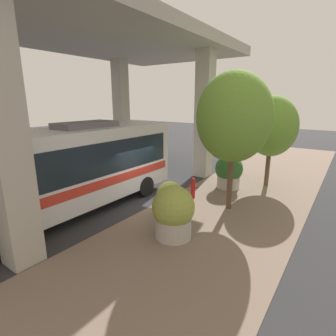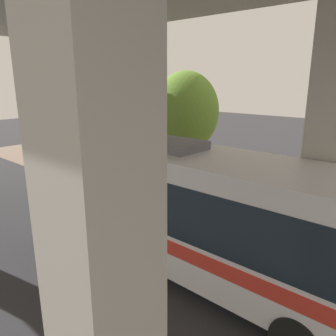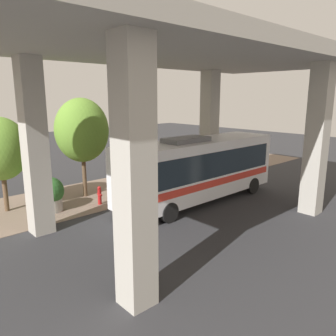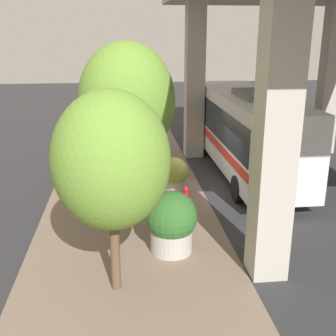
{
  "view_description": "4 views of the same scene",
  "coord_description": "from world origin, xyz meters",
  "views": [
    {
      "loc": [
        -7.01,
        8.84,
        4.68
      ],
      "look_at": [
        -0.61,
        -0.26,
        1.8
      ],
      "focal_mm": 28.0,
      "sensor_mm": 36.0,
      "label": 1
    },
    {
      "loc": [
        9.21,
        8.02,
        5.46
      ],
      "look_at": [
        -1.03,
        -1.02,
        1.75
      ],
      "focal_mm": 35.0,
      "sensor_mm": 36.0,
      "label": 2
    },
    {
      "loc": [
        14.42,
        -10.78,
        5.96
      ],
      "look_at": [
        1.46,
        1.13,
        2.07
      ],
      "focal_mm": 35.0,
      "sensor_mm": 36.0,
      "label": 3
    },
    {
      "loc": [
        -3.15,
        -15.1,
        6.07
      ],
      "look_at": [
        -1.38,
        0.7,
        0.95
      ],
      "focal_mm": 45.0,
      "sensor_mm": 36.0,
      "label": 4
    }
  ],
  "objects": [
    {
      "name": "street_tree_near",
      "position": [
        -3.42,
        -5.94,
        3.32
      ],
      "size": [
        2.7,
        2.7,
        4.95
      ],
      "color": "brown",
      "rests_on": "ground"
    },
    {
      "name": "planter_back",
      "position": [
        -2.35,
        1.9,
        0.94
      ],
      "size": [
        1.48,
        1.48,
        1.89
      ],
      "color": "#ADA89E",
      "rests_on": "ground"
    },
    {
      "name": "sidewalk_strip",
      "position": [
        -3.0,
        0.0,
        0.01
      ],
      "size": [
        6.0,
        40.0,
        0.02
      ],
      "color": "#7A6656",
      "rests_on": "ground"
    },
    {
      "name": "street_tree_far",
      "position": [
        -2.96,
        -1.61,
        4.0
      ],
      "size": [
        3.09,
        3.09,
        5.86
      ],
      "color": "brown",
      "rests_on": "ground"
    },
    {
      "name": "planter_front",
      "position": [
        -1.18,
        0.41,
        0.74
      ],
      "size": [
        1.13,
        1.13,
        1.45
      ],
      "color": "#ADA89E",
      "rests_on": "ground"
    },
    {
      "name": "ground_plane",
      "position": [
        0.0,
        0.0,
        0.0
      ],
      "size": [
        80.0,
        80.0,
        0.0
      ],
      "primitive_type": "plane",
      "color": "#2D2D30",
      "rests_on": "ground"
    },
    {
      "name": "bus",
      "position": [
        2.32,
        2.69,
        2.05
      ],
      "size": [
        2.73,
        10.48,
        3.8
      ],
      "color": "silver",
      "rests_on": "ground"
    },
    {
      "name": "planter_middle",
      "position": [
        -1.83,
        -4.25,
        0.93
      ],
      "size": [
        1.48,
        1.48,
        1.85
      ],
      "color": "#ADA89E",
      "rests_on": "ground"
    },
    {
      "name": "fire_hydrant",
      "position": [
        -1.04,
        -1.77,
        0.54
      ],
      "size": [
        0.43,
        0.2,
        1.06
      ],
      "color": "#B21919",
      "rests_on": "ground"
    },
    {
      "name": "overpass",
      "position": [
        4.0,
        0.0,
        7.09
      ],
      "size": [
        9.4,
        19.32,
        8.14
      ],
      "color": "#ADA89E",
      "rests_on": "ground"
    }
  ]
}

